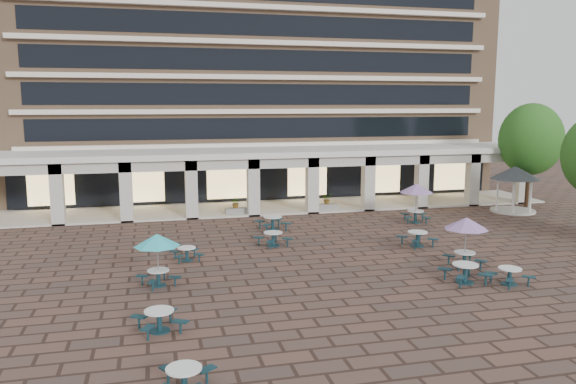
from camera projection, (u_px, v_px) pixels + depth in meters
name	position (u px, v px, depth m)	size (l,w,h in m)	color
ground	(340.00, 262.00, 27.55)	(120.00, 120.00, 0.00)	brown
apartment_building	(250.00, 48.00, 50.02)	(40.00, 15.50, 25.20)	#A37D5C
retail_arcade	(276.00, 168.00, 41.28)	(42.00, 6.60, 4.40)	white
picnic_table_0	(159.00, 319.00, 19.11)	(1.99, 1.99, 0.76)	#14333C
picnic_table_1	(184.00, 378.00, 15.01)	(1.89, 1.89, 0.74)	#14333C
picnic_table_2	(510.00, 275.00, 24.08)	(1.84, 1.84, 0.73)	#14333C
picnic_table_4	(157.00, 242.00, 23.68)	(1.95, 1.95, 2.26)	#14333C
picnic_table_6	(466.00, 225.00, 26.39)	(2.07, 2.07, 2.40)	#14333C
picnic_table_7	(465.00, 272.00, 24.31)	(1.92, 1.92, 0.84)	#14333C
picnic_table_8	(187.00, 253.00, 27.75)	(1.68, 1.68, 0.68)	#14333C
picnic_table_9	(273.00, 238.00, 30.60)	(2.10, 2.10, 0.77)	#14333C
picnic_table_10	(417.00, 237.00, 30.57)	(2.03, 2.03, 0.81)	#14333C
picnic_table_11	(416.00, 190.00, 36.35)	(2.21, 2.21, 2.56)	#14333C
picnic_table_12	(273.00, 222.00, 34.43)	(2.12, 2.12, 0.86)	#14333C
gazebo	(515.00, 178.00, 39.99)	(3.49, 3.49, 3.25)	beige
tree_east_c	(531.00, 139.00, 41.67)	(4.65, 4.65, 7.74)	#422D1A
planter_left	(236.00, 208.00, 39.09)	(1.50, 0.67, 1.27)	gray
planter_right	(327.00, 204.00, 40.64)	(1.50, 0.81, 1.27)	gray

